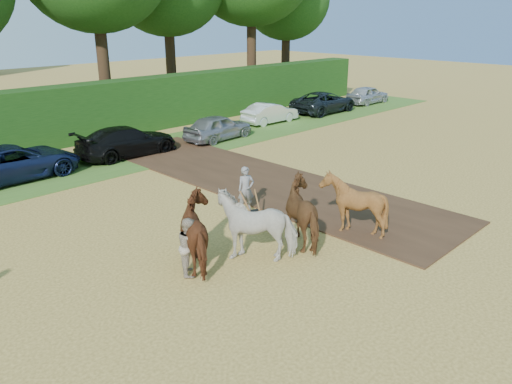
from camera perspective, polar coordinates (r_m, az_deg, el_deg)
name	(u,v)px	position (r m, az deg, el deg)	size (l,w,h in m)	color
ground	(390,244)	(15.43, 15.02, -5.80)	(120.00, 120.00, 0.00)	gold
earth_strip	(258,180)	(20.47, 0.20, 1.36)	(4.50, 17.00, 0.05)	#472D1C
grass_verge	(133,155)	(24.90, -13.86, 4.10)	(50.00, 5.00, 0.03)	#38601E
hedgerow	(85,113)	(28.45, -18.96, 8.59)	(46.00, 1.60, 3.00)	#14380F
spectator_near	(190,246)	(13.13, -7.60, -6.15)	(0.76, 0.59, 1.56)	#C5B39B
plough_team	(282,217)	(14.41, 2.99, -2.83)	(6.65, 5.03, 1.92)	#5A2B16
parked_cars	(174,132)	(26.30, -9.31, 6.78)	(40.30, 3.02, 1.47)	silver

